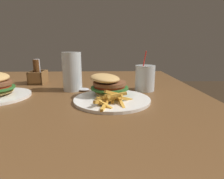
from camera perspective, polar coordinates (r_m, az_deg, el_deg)
dining_table at (r=0.68m, az=-18.54°, el=-15.37°), size 1.57×1.19×0.74m
meal_plate_near at (r=0.69m, az=-0.78°, el=-0.29°), size 0.27×0.27×0.09m
beer_glass at (r=0.82m, az=-12.05°, el=5.04°), size 0.08×0.08×0.16m
juice_glass at (r=0.82m, az=9.98°, el=3.18°), size 0.08×0.08×0.17m
spoon at (r=0.81m, az=-7.94°, el=-0.01°), size 0.04×0.15×0.01m
condiment_caddy at (r=1.02m, az=-21.68°, el=4.05°), size 0.10×0.07×0.12m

